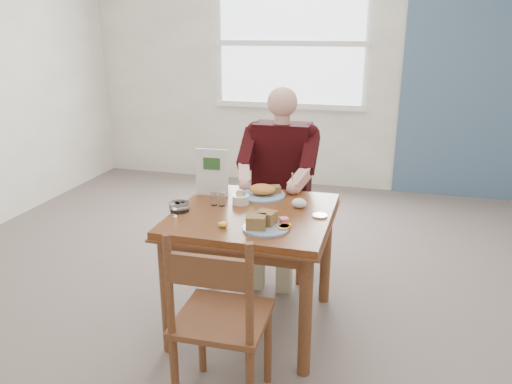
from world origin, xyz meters
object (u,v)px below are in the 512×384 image
(near_plate, at_px, (264,223))
(far_plate, at_px, (263,192))
(table, at_px, (253,229))
(chair_far, at_px, (282,209))
(diner, at_px, (280,170))
(chair_near, at_px, (220,321))

(near_plate, xyz_separation_m, far_plate, (-0.14, 0.51, -0.00))
(table, height_order, far_plate, far_plate)
(table, bearing_deg, far_plate, 92.05)
(chair_far, bearing_deg, far_plate, -91.10)
(chair_far, bearing_deg, diner, -89.99)
(chair_far, distance_m, diner, 0.34)
(chair_near, relative_size, near_plate, 3.55)
(diner, distance_m, far_plate, 0.43)
(table, distance_m, diner, 0.73)
(table, relative_size, near_plate, 3.44)
(table, height_order, near_plate, near_plate)
(chair_near, bearing_deg, diner, 91.76)
(far_plate, bearing_deg, table, -87.95)
(far_plate, bearing_deg, diner, 88.66)
(diner, relative_size, far_plate, 3.61)
(table, distance_m, chair_near, 0.75)
(diner, distance_m, near_plate, 0.95)
(chair_far, bearing_deg, chair_near, -88.34)
(chair_near, relative_size, diner, 0.69)
(chair_far, xyz_separation_m, diner, (0.00, -0.09, 0.33))
(table, xyz_separation_m, far_plate, (-0.01, 0.28, 0.14))
(diner, xyz_separation_m, near_plate, (0.13, -0.94, -0.03))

